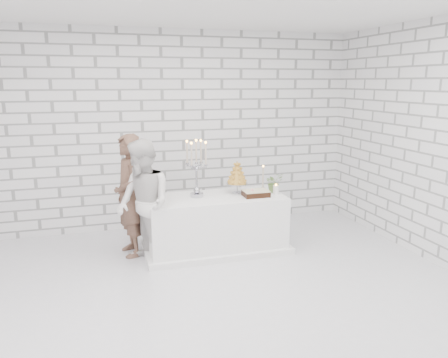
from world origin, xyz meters
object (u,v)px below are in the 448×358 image
groom (129,196)px  croquembouche (237,177)px  cake_table (216,223)px  bride (143,204)px  candelabra (197,168)px

groom → croquembouche: groom is taller
cake_table → bride: bearing=-166.0°
bride → candelabra: (0.73, 0.30, 0.35)m
croquembouche → bride: bearing=-165.7°
bride → croquembouche: bride is taller
cake_table → candelabra: (-0.24, 0.06, 0.76)m
groom → bride: (0.14, -0.43, -0.01)m
candelabra → croquembouche: candelabra is taller
groom → bride: 0.45m
cake_table → croquembouche: size_ratio=4.02×
cake_table → bride: bride is taller
groom → bride: size_ratio=1.01×
bride → cake_table: bearing=85.7°
cake_table → groom: size_ratio=1.13×
groom → candelabra: bearing=71.2°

